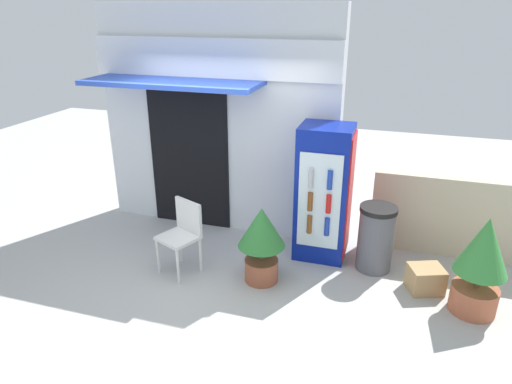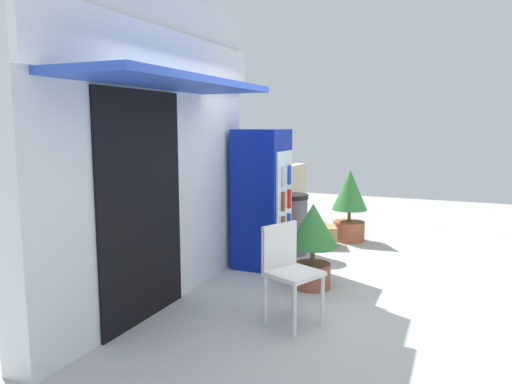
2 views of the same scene
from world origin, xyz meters
The scene contains 9 objects.
ground centered at (0.00, 0.00, 0.00)m, with size 16.00×16.00×0.00m, color #B2B2AD.
storefront_building centered at (-0.30, 1.60, 1.61)m, with size 3.43×1.10×3.14m.
drink_cooler centered at (1.34, 1.11, 0.88)m, with size 0.67×0.65×1.76m.
plastic_chair centered at (-0.22, 0.21, 0.54)m, with size 0.56×0.55×0.91m.
potted_plant_near_shop centered at (0.77, 0.27, 0.58)m, with size 0.56×0.56×0.96m.
potted_plant_curbside centered at (3.14, 0.37, 0.62)m, with size 0.54×0.54×1.12m.
trash_bin centered at (2.04, 0.95, 0.43)m, with size 0.46×0.46×0.85m.
stone_boundary_wall centered at (3.24, 1.63, 0.54)m, with size 2.61×0.20×1.08m, color beige.
cardboard_box centered at (2.65, 0.62, 0.15)m, with size 0.38×0.32×0.30m, color tan.
Camera 1 is at (2.11, -4.26, 3.10)m, focal length 31.95 mm.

